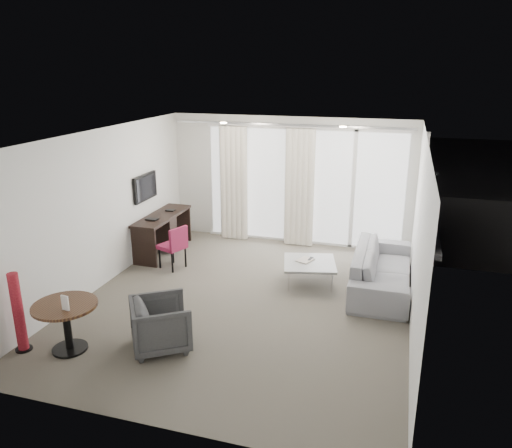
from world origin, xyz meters
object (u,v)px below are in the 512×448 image
(tub_armchair, at_px, (161,324))
(coffee_table, at_px, (309,273))
(sofa, at_px, (382,269))
(rattan_chair_a, at_px, (352,207))
(desk, at_px, (163,234))
(round_table, at_px, (67,327))
(rattan_chair_b, at_px, (367,209))
(desk_chair, at_px, (172,247))
(red_lamp, at_px, (18,312))

(tub_armchair, relative_size, coffee_table, 0.87)
(sofa, height_order, rattan_chair_a, rattan_chair_a)
(desk, height_order, round_table, desk)
(rattan_chair_a, distance_m, rattan_chair_b, 0.36)
(desk_chair, distance_m, rattan_chair_b, 4.91)
(tub_armchair, bearing_deg, red_lamp, 74.80)
(rattan_chair_a, bearing_deg, red_lamp, -98.94)
(round_table, xyz_separation_m, red_lamp, (-0.58, -0.18, 0.21))
(coffee_table, bearing_deg, rattan_chair_b, 79.93)
(red_lamp, distance_m, sofa, 5.50)
(tub_armchair, bearing_deg, sofa, -78.03)
(round_table, height_order, rattan_chair_b, rattan_chair_b)
(desk, xyz_separation_m, rattan_chair_a, (3.37, 3.13, -0.02))
(red_lamp, height_order, tub_armchair, red_lamp)
(round_table, relative_size, sofa, 0.35)
(desk_chair, distance_m, red_lamp, 3.18)
(desk_chair, bearing_deg, tub_armchair, -46.18)
(round_table, distance_m, tub_armchair, 1.20)
(desk_chair, bearing_deg, rattan_chair_b, 70.55)
(red_lamp, height_order, rattan_chair_a, red_lamp)
(tub_armchair, relative_size, rattan_chair_a, 1.02)
(desk, height_order, rattan_chair_a, desk)
(desk, bearing_deg, rattan_chair_a, 42.91)
(round_table, distance_m, rattan_chair_a, 7.34)
(desk_chair, bearing_deg, desk, 148.91)
(coffee_table, height_order, rattan_chair_a, rattan_chair_a)
(tub_armchair, height_order, sofa, sofa)
(desk, height_order, coffee_table, desk)
(tub_armchair, relative_size, sofa, 0.32)
(round_table, bearing_deg, sofa, 39.61)
(sofa, height_order, rattan_chair_b, rattan_chair_b)
(tub_armchair, height_order, rattan_chair_b, rattan_chair_b)
(desk, bearing_deg, red_lamp, -91.95)
(desk, distance_m, rattan_chair_b, 4.81)
(red_lamp, distance_m, coffee_table, 4.49)
(rattan_chair_a, bearing_deg, round_table, -95.51)
(tub_armchair, height_order, coffee_table, tub_armchair)
(tub_armchair, xyz_separation_m, sofa, (2.66, 2.74, 0.00))
(desk_chair, xyz_separation_m, red_lamp, (-0.65, -3.11, 0.14))
(desk, relative_size, round_table, 2.00)
(rattan_chair_a, bearing_deg, tub_armchair, -87.82)
(desk_chair, bearing_deg, sofa, 24.31)
(desk_chair, height_order, coffee_table, desk_chair)
(desk, xyz_separation_m, tub_armchair, (1.58, -3.21, -0.05))
(desk, relative_size, rattan_chair_a, 2.24)
(desk_chair, relative_size, rattan_chair_a, 1.10)
(tub_armchair, distance_m, rattan_chair_a, 6.58)
(sofa, distance_m, rattan_chair_a, 3.70)
(red_lamp, bearing_deg, coffee_table, 44.64)
(desk, relative_size, tub_armchair, 2.20)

